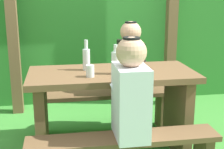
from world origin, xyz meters
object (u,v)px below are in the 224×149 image
Objects in this scene: bench_far at (104,103)px; picnic_table at (112,100)px; drinking_glass at (90,71)px; bottle_right at (115,62)px; cell_phone at (132,69)px; person_white_shirt at (131,92)px; bottle_left at (86,58)px; person_black_coat at (130,60)px.

picnic_table is at bearing -90.00° from bench_far.
bottle_right is (0.21, 0.06, 0.05)m from drinking_glass.
bottle_right is 0.23m from cell_phone.
person_white_shirt is 2.76× the size of bottle_left.
picnic_table is at bearing -117.92° from person_black_coat.
cell_phone reaches higher than bench_far.
drinking_glass is 0.23m from bottle_left.
person_white_shirt is at bearing -85.95° from bottle_right.
bottle_left reaches higher than bench_far.
person_white_shirt reaches higher than bottle_left.
picnic_table is 0.56m from bench_far.
bottle_left is (-0.21, 0.09, 0.36)m from picnic_table.
bench_far is 0.69m from cell_phone.
person_black_coat is 0.47m from cell_phone.
bench_far is 14.74× the size of drinking_glass.
picnic_table is at bearing 34.66° from drinking_glass.
bench_far is at bearing 90.00° from picnic_table.
picnic_table is 0.42m from bottle_left.
bottle_right is 1.74× the size of cell_phone.
person_black_coat reaches higher than bottle_right.
cell_phone reaches higher than picnic_table.
cell_phone is at bearing 38.05° from bottle_right.
person_black_coat is at bearing 66.59° from bottle_right.
drinking_glass is 0.23m from bottle_right.
bottle_right is at bearing -37.35° from bottle_left.
bottle_left is 0.28m from bottle_right.
bottle_left reaches higher than picnic_table.
person_black_coat is at bearing 41.58° from bottle_left.
person_black_coat is 0.65m from bottle_left.
person_white_shirt reaches higher than bench_far.
cell_phone is (0.39, -0.04, -0.10)m from bottle_left.
picnic_table is at bearing -23.40° from bottle_left.
person_black_coat is (0.23, 1.03, 0.00)m from person_white_shirt.
bench_far is at bearing 179.30° from person_black_coat.
bottle_left is at bearing -115.74° from bench_far.
person_black_coat is (0.27, -0.00, 0.45)m from bench_far.
bench_far is at bearing 80.22° from cell_phone.
bottle_right is (0.02, -0.60, 0.57)m from bench_far.
person_black_coat is 2.76× the size of bottle_left.
drinking_glass is (-0.24, 0.38, 0.07)m from person_white_shirt.
bench_far is 10.00× the size of cell_phone.
drinking_glass is at bearing -145.34° from picnic_table.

